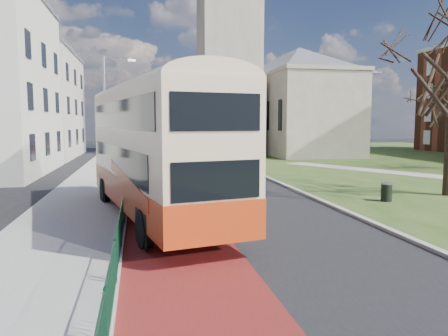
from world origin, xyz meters
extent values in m
plane|color=black|center=(0.00, 0.00, 0.00)|extent=(160.00, 160.00, 0.00)
cube|color=black|center=(1.50, 20.00, 0.01)|extent=(9.00, 120.00, 0.01)
cube|color=#591414|center=(-1.20, 20.00, 0.01)|extent=(3.40, 120.00, 0.01)
cube|color=gray|center=(-5.00, 20.00, 0.06)|extent=(4.00, 120.00, 0.12)
cube|color=#999993|center=(-3.00, 20.00, 0.07)|extent=(0.25, 120.00, 0.13)
cube|color=#999993|center=(6.10, 22.00, 0.07)|extent=(0.25, 80.00, 0.13)
cylinder|color=#0E3E2A|center=(-2.95, 4.00, 1.10)|extent=(0.04, 24.00, 0.04)
cylinder|color=#0E3E2A|center=(-2.95, 4.00, 0.15)|extent=(0.04, 24.00, 0.04)
cube|color=gray|center=(8.00, 38.00, 12.00)|extent=(6.50, 6.50, 24.00)
cube|color=gray|center=(16.50, 38.00, 4.50)|extent=(9.00, 18.00, 9.00)
pyramid|color=#565960|center=(16.50, 38.00, 12.60)|extent=(9.00, 18.00, 3.60)
cube|color=beige|center=(-14.00, 38.00, 5.50)|extent=(10.00, 16.00, 11.00)
cube|color=#565960|center=(-14.00, 38.00, 11.25)|extent=(10.30, 16.30, 0.50)
cylinder|color=gray|center=(-4.50, 18.00, 4.12)|extent=(0.16, 0.16, 8.00)
cylinder|color=gray|center=(-3.60, 18.00, 8.02)|extent=(1.80, 0.10, 0.10)
cube|color=silver|center=(-2.70, 18.00, 7.87)|extent=(0.50, 0.18, 0.12)
cube|color=#AF3310|center=(-1.75, 4.92, 1.16)|extent=(5.52, 12.80, 1.13)
cube|color=beige|center=(-1.75, 4.92, 3.37)|extent=(5.47, 12.74, 3.29)
cube|color=black|center=(-3.21, 4.94, 2.35)|extent=(2.27, 10.00, 1.08)
cube|color=black|center=(-0.43, 5.56, 2.35)|extent=(2.27, 10.00, 1.08)
cube|color=black|center=(-3.14, 4.61, 4.05)|extent=(2.48, 10.97, 1.02)
cube|color=black|center=(-0.35, 5.22, 4.05)|extent=(2.48, 10.97, 1.02)
cube|color=black|center=(-3.09, 10.98, 2.35)|extent=(2.50, 0.63, 1.19)
cube|color=black|center=(-3.09, 10.98, 4.05)|extent=(2.50, 0.63, 1.02)
cube|color=orange|center=(-3.09, 10.98, 4.69)|extent=(2.00, 0.53, 0.34)
cylinder|color=black|center=(-3.96, 8.77, 0.59)|extent=(0.59, 1.22, 1.18)
cylinder|color=black|center=(-1.37, 9.34, 0.59)|extent=(0.59, 1.22, 1.18)
cylinder|color=black|center=(-2.23, 0.98, 0.59)|extent=(0.59, 1.22, 1.18)
cylinder|color=black|center=(0.36, 1.55, 0.59)|extent=(0.59, 1.22, 1.18)
cylinder|color=black|center=(22.23, 19.04, 1.71)|extent=(0.62, 0.62, 3.34)
cylinder|color=black|center=(9.15, 6.49, 0.45)|extent=(0.66, 0.66, 0.82)
cylinder|color=gray|center=(9.15, 6.49, 0.89)|extent=(0.71, 0.71, 0.05)
camera|label=1|loc=(-2.36, -12.11, 3.78)|focal=35.00mm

